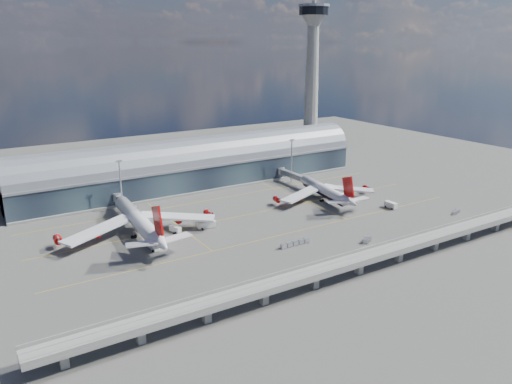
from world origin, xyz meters
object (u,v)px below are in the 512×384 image
floodlight_mast_left (121,185)px  service_truck_5 (175,229)px  service_truck_3 (391,205)px  service_truck_2 (207,225)px  service_truck_1 (153,241)px  cargo_train_0 (367,240)px  airliner_left (139,222)px  airliner_right (325,191)px  service_truck_0 (154,246)px  service_truck_4 (329,187)px  cargo_train_2 (456,212)px  cargo_train_1 (295,243)px  floodlight_mast_right (292,160)px  control_tower (312,86)px

floodlight_mast_left → service_truck_5: bearing=-74.1°
service_truck_3 → service_truck_2: bearing=165.2°
service_truck_1 → cargo_train_0: 87.30m
service_truck_1 → airliner_left: bearing=27.8°
floodlight_mast_left → service_truck_1: floodlight_mast_left is taller
airliner_right → service_truck_1: size_ratio=9.48×
service_truck_1 → service_truck_0: bearing=-171.9°
service_truck_5 → cargo_train_0: (62.16, -52.08, -0.40)m
airliner_right → service_truck_4: airliner_right is taller
airliner_left → service_truck_0: size_ratio=10.27×
service_truck_2 → cargo_train_0: (48.47, -49.21, -0.56)m
service_truck_1 → airliner_right: bearing=-59.5°
airliner_left → cargo_train_2: 147.73m
service_truck_0 → cargo_train_2: service_truck_0 is taller
service_truck_5 → cargo_train_2: service_truck_5 is taller
service_truck_0 → service_truck_3: size_ratio=1.06×
floodlight_mast_left → service_truck_0: size_ratio=3.68×
service_truck_0 → service_truck_4: bearing=10.0°
airliner_right → service_truck_2: 70.88m
service_truck_3 → service_truck_0: bearing=173.4°
service_truck_5 → cargo_train_1: bearing=-68.6°
floodlight_mast_right → airliner_right: size_ratio=0.44×
cargo_train_0 → floodlight_mast_left: bearing=67.0°
airliner_right → cargo_train_1: airliner_right is taller
cargo_train_1 → cargo_train_2: (88.65, -9.17, -0.20)m
control_tower → cargo_train_1: size_ratio=7.40×
service_truck_5 → floodlight_mast_left: bearing=85.6°
floodlight_mast_right → service_truck_1: (-102.54, -46.46, -11.99)m
service_truck_2 → service_truck_5: service_truck_2 is taller
control_tower → service_truck_3: (-21.00, -92.35, -50.00)m
airliner_right → service_truck_1: bearing=-164.1°
airliner_right → cargo_train_0: bearing=-102.5°
service_truck_3 → service_truck_1: bearing=171.1°
cargo_train_2 → service_truck_1: bearing=91.4°
service_truck_4 → cargo_train_2: service_truck_4 is taller
service_truck_0 → airliner_left: bearing=83.9°
airliner_right → cargo_train_2: 64.04m
service_truck_2 → airliner_left: bearing=82.9°
service_truck_0 → service_truck_1: size_ratio=1.13×
cargo_train_2 → floodlight_mast_left: bearing=75.0°
service_truck_3 → service_truck_4: 41.89m
floodlight_mast_left → cargo_train_0: bearing=-51.0°
service_truck_4 → cargo_train_1: (-63.49, -54.75, -0.44)m
airliner_left → service_truck_1: bearing=-83.3°
service_truck_0 → cargo_train_1: 56.38m
floodlight_mast_right → cargo_train_0: bearing=-106.7°
airliner_right → service_truck_2: airliner_right is taller
airliner_right → service_truck_0: bearing=-161.6°
floodlight_mast_right → airliner_right: bearing=-97.5°
service_truck_3 → service_truck_5: bearing=165.6°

